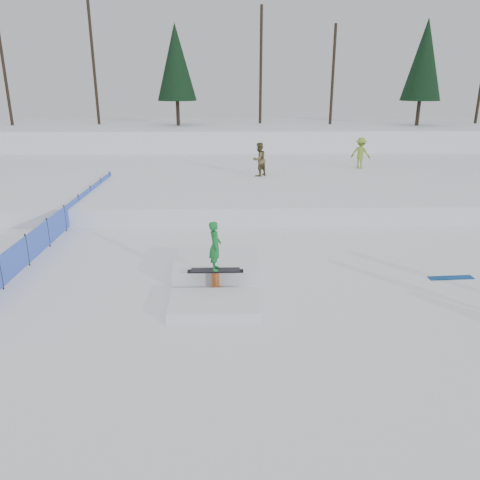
{
  "coord_description": "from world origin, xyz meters",
  "views": [
    {
      "loc": [
        0.15,
        -11.86,
        5.75
      ],
      "look_at": [
        0.5,
        2.0,
        1.1
      ],
      "focal_mm": 35.0,
      "sensor_mm": 36.0,
      "label": 1
    }
  ],
  "objects_px": {
    "safety_fence": "(65,218)",
    "walker_olive": "(259,159)",
    "walker_ygreen": "(361,153)",
    "jib_rail_feature": "(216,274)"
  },
  "relations": [
    {
      "from": "walker_olive",
      "to": "walker_ygreen",
      "type": "bearing_deg",
      "value": 156.59
    },
    {
      "from": "walker_olive",
      "to": "walker_ygreen",
      "type": "xyz_separation_m",
      "value": [
        6.36,
        2.38,
        -0.0
      ]
    },
    {
      "from": "safety_fence",
      "to": "walker_olive",
      "type": "xyz_separation_m",
      "value": [
        8.37,
        7.63,
        1.18
      ]
    },
    {
      "from": "safety_fence",
      "to": "jib_rail_feature",
      "type": "height_order",
      "value": "jib_rail_feature"
    },
    {
      "from": "safety_fence",
      "to": "jib_rail_feature",
      "type": "relative_size",
      "value": 3.64
    },
    {
      "from": "jib_rail_feature",
      "to": "walker_ygreen",
      "type": "bearing_deg",
      "value": 61.24
    },
    {
      "from": "safety_fence",
      "to": "walker_ygreen",
      "type": "height_order",
      "value": "walker_ygreen"
    },
    {
      "from": "safety_fence",
      "to": "walker_olive",
      "type": "height_order",
      "value": "walker_olive"
    },
    {
      "from": "safety_fence",
      "to": "walker_ygreen",
      "type": "xyz_separation_m",
      "value": [
        14.73,
        10.01,
        1.17
      ]
    },
    {
      "from": "walker_olive",
      "to": "safety_fence",
      "type": "bearing_deg",
      "value": -1.56
    }
  ]
}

